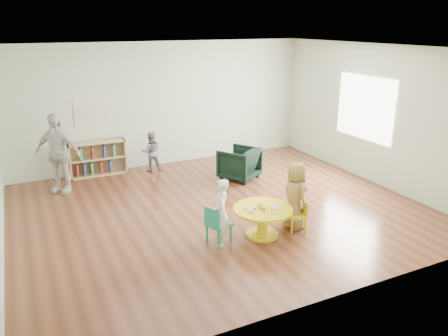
% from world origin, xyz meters
% --- Properties ---
extents(room, '(7.10, 7.00, 2.80)m').
position_xyz_m(room, '(0.01, 0.00, 1.89)').
color(room, '#572C1B').
rests_on(room, ground).
extents(activity_table, '(0.93, 0.93, 0.51)m').
position_xyz_m(activity_table, '(0.17, -1.21, 0.32)').
color(activity_table, yellow).
rests_on(activity_table, ground).
extents(kid_chair_left, '(0.40, 0.40, 0.60)m').
position_xyz_m(kid_chair_left, '(-0.58, -1.13, 0.32)').
color(kid_chair_left, '#1B9577').
rests_on(kid_chair_left, ground).
extents(kid_chair_right, '(0.35, 0.35, 0.52)m').
position_xyz_m(kid_chair_right, '(0.80, -1.31, 0.28)').
color(kid_chair_right, yellow).
rests_on(kid_chair_right, ground).
extents(bookshelf, '(1.20, 0.30, 0.75)m').
position_xyz_m(bookshelf, '(-1.61, 2.86, 0.37)').
color(bookshelf, tan).
rests_on(bookshelf, ground).
extents(alphabet_poster, '(0.74, 0.01, 0.54)m').
position_xyz_m(alphabet_poster, '(-1.60, 2.98, 1.35)').
color(alphabet_poster, white).
rests_on(alphabet_poster, ground).
extents(armchair, '(1.00, 1.01, 0.68)m').
position_xyz_m(armchair, '(1.06, 1.28, 0.34)').
color(armchair, black).
rests_on(armchair, ground).
extents(child_left, '(0.37, 0.44, 1.04)m').
position_xyz_m(child_left, '(-0.54, -1.19, 0.52)').
color(child_left, white).
rests_on(child_left, ground).
extents(child_right, '(0.37, 0.55, 1.10)m').
position_xyz_m(child_right, '(0.78, -1.18, 0.55)').
color(child_right, yellow).
rests_on(child_right, ground).
extents(toddler, '(0.49, 0.41, 0.90)m').
position_xyz_m(toddler, '(-0.47, 2.56, 0.45)').
color(toddler, '#161C38').
rests_on(toddler, ground).
extents(adult_caretaker, '(0.97, 0.86, 1.57)m').
position_xyz_m(adult_caretaker, '(-2.45, 2.14, 0.79)').
color(adult_caretaker, silver).
rests_on(adult_caretaker, ground).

